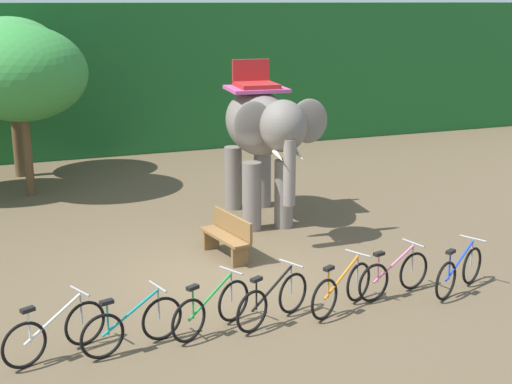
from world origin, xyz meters
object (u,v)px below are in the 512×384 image
Objects in this scene: bike_blue at (459,272)px; bike_orange at (342,289)px; tree_right at (9,53)px; tree_center at (21,73)px; bike_green at (212,309)px; bike_pink at (394,275)px; bike_white at (55,332)px; bike_black at (273,300)px; bike_teal at (133,325)px; wooden_bench at (228,235)px; elephant at (261,131)px.

bike_orange is at bearing 178.50° from bike_blue.
tree_right is 1.03× the size of tree_center.
bike_green is 0.92× the size of bike_pink.
bike_white is 4.73m from bike_orange.
bike_white and bike_black have the same top height.
bike_orange is (3.61, 0.11, 0.00)m from bike_teal.
wooden_bench is (3.75, 3.08, 0.09)m from bike_white.
tree_center is 11.33m from bike_pink.
bike_blue is 1.00× the size of wooden_bench.
bike_black is (3.45, -0.10, 0.00)m from bike_white.
bike_orange is at bearing -169.56° from bike_pink.
tree_center reaches higher than elephant.
bike_black is 2.45m from bike_pink.
bike_blue is at bearing -1.50° from bike_orange.
bike_pink is at bearing 2.99° from bike_green.
bike_orange is at bearing -68.88° from tree_right.
bike_pink is (1.16, 0.21, 0.00)m from bike_orange.
bike_white is at bearing -90.51° from tree_right.
tree_center reaches higher than bike_green.
bike_green is 1.00× the size of bike_orange.
elephant is 2.72× the size of bike_orange.
elephant is at bearing 109.09° from bike_blue.
wooden_bench is at bearing -61.66° from tree_center.
wooden_bench is (-3.34, 3.22, 0.09)m from bike_blue.
bike_teal is 2.33m from bike_black.
tree_right is 2.98× the size of bike_white.
bike_green is at bearing -1.21° from bike_white.
tree_right reaches higher than bike_pink.
bike_teal is (0.85, -9.72, -2.91)m from tree_center.
tree_right is at bearing 112.46° from wooden_bench.
tree_right is 1.12× the size of elephant.
bike_teal is at bearing -85.02° from tree_center.
bike_pink and bike_blue have the same top height.
elephant reaches higher than bike_pink.
bike_white is at bearing -91.62° from tree_center.
bike_black is 0.93× the size of bike_pink.
wooden_bench is at bearing 51.20° from bike_teal.
bike_pink is (2.44, 0.23, 0.00)m from bike_black.
tree_center is 2.92× the size of bike_black.
tree_right is 12.33m from bike_white.
bike_orange is 0.92× the size of bike_pink.
bike_blue is (1.81, -5.23, -1.82)m from elephant.
bike_blue is (2.36, -0.06, 0.00)m from bike_orange.
tree_center is 7.85m from wooden_bench.
bike_black is (-1.83, -5.19, -1.82)m from elephant.
bike_white is 0.94× the size of bike_pink.
tree_right reaches higher than bike_teal.
bike_green is at bearing -177.01° from bike_pink.
bike_blue is (1.20, -0.28, 0.00)m from bike_pink.
bike_teal is (1.12, -0.19, 0.00)m from bike_white.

